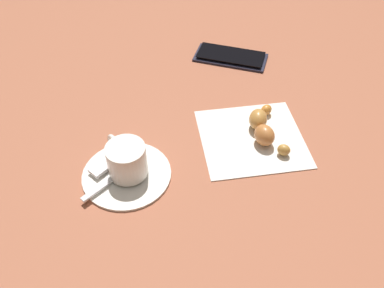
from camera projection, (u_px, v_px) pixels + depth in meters
name	position (u px, v px, depth m)	size (l,w,h in m)	color
ground_plane	(185.00, 152.00, 0.67)	(1.80, 1.80, 0.00)	#9F593F
saucer	(127.00, 174.00, 0.64)	(0.14, 0.14, 0.01)	white
espresso_cup	(126.00, 159.00, 0.62)	(0.06, 0.08, 0.05)	white
teaspoon	(125.00, 169.00, 0.63)	(0.11, 0.07, 0.01)	silver
sugar_packet	(107.00, 164.00, 0.64)	(0.06, 0.02, 0.01)	white
napkin	(252.00, 138.00, 0.69)	(0.17, 0.16, 0.00)	white
croissant	(263.00, 127.00, 0.69)	(0.07, 0.12, 0.04)	#C97D32
cell_phone	(231.00, 57.00, 0.86)	(0.16, 0.14, 0.01)	#1E1D2E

